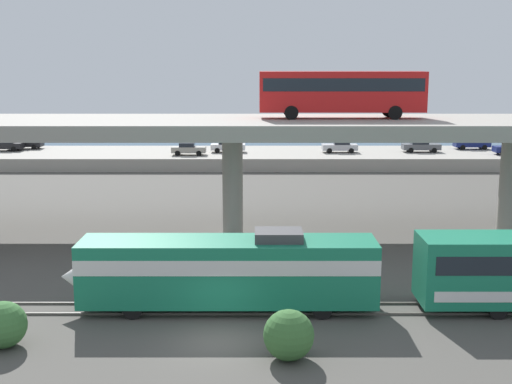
# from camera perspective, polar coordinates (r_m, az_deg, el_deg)

# --- Properties ---
(ground_plane) EXTENTS (260.00, 260.00, 0.00)m
(ground_plane) POSITION_cam_1_polar(r_m,az_deg,el_deg) (31.60, -2.98, -12.40)
(ground_plane) COLOR #4C4944
(rail_strip_near) EXTENTS (110.00, 0.12, 0.12)m
(rail_strip_near) POSITION_cam_1_polar(r_m,az_deg,el_deg) (34.58, -2.68, -10.20)
(rail_strip_near) COLOR #59544C
(rail_strip_near) RESTS_ON ground_plane
(rail_strip_far) EXTENTS (110.00, 0.12, 0.12)m
(rail_strip_far) POSITION_cam_1_polar(r_m,az_deg,el_deg) (36.00, -2.56, -9.34)
(rail_strip_far) COLOR #59544C
(rail_strip_far) RESTS_ON ground_plane
(train_locomotive) EXTENTS (16.00, 3.04, 4.18)m
(train_locomotive) POSITION_cam_1_polar(r_m,az_deg,el_deg) (34.62, -3.38, -6.45)
(train_locomotive) COLOR #197A56
(train_locomotive) RESTS_ON ground_plane
(highway_overpass) EXTENTS (96.00, 10.88, 8.45)m
(highway_overpass) POSITION_cam_1_polar(r_m,az_deg,el_deg) (49.27, -1.78, 5.18)
(highway_overpass) COLOR #9E998E
(highway_overpass) RESTS_ON ground_plane
(transit_bus_on_overpass) EXTENTS (12.00, 2.68, 3.40)m
(transit_bus_on_overpass) POSITION_cam_1_polar(r_m,az_deg,el_deg) (50.29, 7.48, 8.51)
(transit_bus_on_overpass) COLOR red
(transit_bus_on_overpass) RESTS_ON highway_overpass
(pier_parking_lot) EXTENTS (78.21, 12.90, 1.54)m
(pier_parking_lot) POSITION_cam_1_polar(r_m,az_deg,el_deg) (84.83, -0.93, 2.88)
(pier_parking_lot) COLOR #9E998E
(pier_parking_lot) RESTS_ON ground_plane
(parked_car_0) EXTENTS (4.30, 1.90, 1.50)m
(parked_car_0) POSITION_cam_1_polar(r_m,az_deg,el_deg) (92.70, -18.61, 3.95)
(parked_car_0) COLOR black
(parked_car_0) RESTS_ON pier_parking_lot
(parked_car_1) EXTENTS (4.34, 2.00, 1.50)m
(parked_car_1) POSITION_cam_1_polar(r_m,az_deg,el_deg) (84.73, 7.31, 3.84)
(parked_car_1) COLOR #B7B7BC
(parked_car_1) RESTS_ON pier_parking_lot
(parked_car_2) EXTENTS (4.49, 1.86, 1.50)m
(parked_car_2) POSITION_cam_1_polar(r_m,az_deg,el_deg) (91.68, 17.91, 3.92)
(parked_car_2) COLOR navy
(parked_car_2) RESTS_ON pier_parking_lot
(parked_car_3) EXTENTS (4.66, 1.86, 1.50)m
(parked_car_3) POSITION_cam_1_polar(r_m,az_deg,el_deg) (86.93, 13.93, 3.78)
(parked_car_3) COLOR #515459
(parked_car_3) RESTS_ON pier_parking_lot
(parked_car_5) EXTENTS (4.53, 1.95, 1.50)m
(parked_car_5) POSITION_cam_1_polar(r_m,az_deg,el_deg) (91.33, -20.14, 3.76)
(parked_car_5) COLOR black
(parked_car_5) RESTS_ON pier_parking_lot
(parked_car_6) EXTENTS (4.25, 1.89, 1.50)m
(parked_car_6) POSITION_cam_1_polar(r_m,az_deg,el_deg) (84.40, -2.16, 3.89)
(parked_car_6) COLOR silver
(parked_car_6) RESTS_ON pier_parking_lot
(parked_car_7) EXTENTS (4.10, 1.89, 1.50)m
(parked_car_7) POSITION_cam_1_polar(r_m,az_deg,el_deg) (82.09, -5.47, 3.65)
(parked_car_7) COLOR #9E998C
(parked_car_7) RESTS_ON pier_parking_lot
(harbor_water) EXTENTS (140.00, 36.00, 0.01)m
(harbor_water) POSITION_cam_1_polar(r_m,az_deg,el_deg) (107.74, -0.69, 4.16)
(harbor_water) COLOR #385B7A
(harbor_water) RESTS_ON ground_plane
(shrub_left) EXTENTS (2.09, 2.09, 2.09)m
(shrub_left) POSITION_cam_1_polar(r_m,az_deg,el_deg) (32.54, -20.28, -10.40)
(shrub_left) COLOR #3B7037
(shrub_left) RESTS_ON ground_plane
(shrub_right) EXTENTS (2.18, 2.18, 2.18)m
(shrub_right) POSITION_cam_1_polar(r_m,az_deg,el_deg) (29.40, 2.99, -11.93)
(shrub_right) COLOR #386932
(shrub_right) RESTS_ON ground_plane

